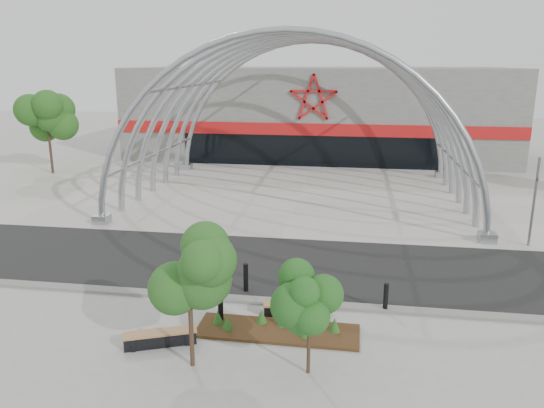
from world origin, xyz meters
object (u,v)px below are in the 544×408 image
Objects in this scene: street_tree_0 at (189,269)px; street_tree_1 at (310,299)px; signal_pole at (534,201)px; bollard_2 at (246,278)px; bench_1 at (295,309)px; bench_0 at (160,339)px.

street_tree_1 is (3.36, 0.14, -0.73)m from street_tree_0.
signal_pole is 3.83× the size of bollard_2.
street_tree_1 is 6.12m from bollard_2.
bollard_2 is at bearing 119.11° from street_tree_1.
signal_pole is 15.48m from street_tree_1.
signal_pole is at bearing 29.99° from bollard_2.
street_tree_0 is 3.71× the size of bollard_2.
signal_pole is at bearing 40.61° from bench_1.
bench_1 is at bearing 54.31° from street_tree_0.
street_tree_0 is 5.83m from bollard_2.
street_tree_0 is 1.84× the size of bench_0.
bench_1 is 2.00× the size of bollard_2.
bench_0 is at bearing -145.60° from bench_1.
bench_1 is at bearing 34.40° from bench_0.
bench_1 is (-10.25, -8.79, -2.03)m from signal_pole.
bench_1 is (3.91, 2.68, -0.01)m from bench_0.
bench_0 is at bearing 170.49° from street_tree_1.
bench_0 is (-14.15, -11.46, -2.03)m from signal_pole.
street_tree_1 is 1.41× the size of bench_1.
street_tree_0 reaches higher than bench_1.
bench_0 is 2.01× the size of bollard_2.
bench_0 is 4.73m from bollard_2.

